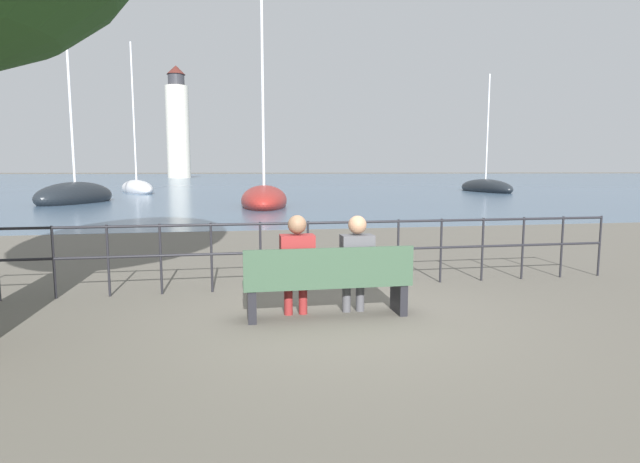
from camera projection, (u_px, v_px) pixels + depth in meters
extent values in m
plane|color=#605B51|center=(327.00, 316.00, 6.28)|extent=(1000.00, 1000.00, 0.00)
cube|color=#47607A|center=(233.00, 176.00, 161.86)|extent=(600.00, 300.00, 0.01)
cube|color=#334C38|center=(327.00, 283.00, 6.22)|extent=(2.08, 0.45, 0.05)
cube|color=#334C38|center=(330.00, 266.00, 5.99)|extent=(2.08, 0.04, 0.45)
cube|color=black|center=(252.00, 304.00, 6.08)|extent=(0.10, 0.41, 0.40)
cube|color=black|center=(399.00, 297.00, 6.42)|extent=(0.10, 0.41, 0.40)
cylinder|color=maroon|center=(288.00, 297.00, 6.32)|extent=(0.11, 0.11, 0.45)
cylinder|color=maroon|center=(303.00, 297.00, 6.35)|extent=(0.11, 0.11, 0.45)
cube|color=maroon|center=(296.00, 277.00, 6.21)|extent=(0.35, 0.26, 0.14)
cube|color=maroon|center=(297.00, 259.00, 6.10)|extent=(0.42, 0.24, 0.59)
sphere|color=#846047|center=(297.00, 225.00, 6.05)|extent=(0.23, 0.23, 0.23)
cylinder|color=#4C4C51|center=(346.00, 295.00, 6.45)|extent=(0.11, 0.11, 0.45)
cylinder|color=#4C4C51|center=(360.00, 294.00, 6.48)|extent=(0.11, 0.11, 0.45)
cube|color=#4C4C51|center=(355.00, 275.00, 6.35)|extent=(0.34, 0.26, 0.14)
cube|color=#4C4C51|center=(357.00, 258.00, 6.23)|extent=(0.40, 0.24, 0.58)
sphere|color=#A87A5B|center=(357.00, 225.00, 6.18)|extent=(0.23, 0.23, 0.23)
cylinder|color=black|center=(54.00, 262.00, 7.08)|extent=(0.04, 0.04, 1.05)
cylinder|color=black|center=(108.00, 261.00, 7.21)|extent=(0.04, 0.04, 1.05)
cylinder|color=black|center=(161.00, 259.00, 7.34)|extent=(0.04, 0.04, 1.05)
cylinder|color=black|center=(212.00, 258.00, 7.47)|extent=(0.04, 0.04, 1.05)
cylinder|color=black|center=(261.00, 256.00, 7.60)|extent=(0.04, 0.04, 1.05)
cylinder|color=black|center=(308.00, 255.00, 7.73)|extent=(0.04, 0.04, 1.05)
cylinder|color=black|center=(354.00, 253.00, 7.86)|extent=(0.04, 0.04, 1.05)
cylinder|color=black|center=(398.00, 252.00, 7.99)|extent=(0.04, 0.04, 1.05)
cylinder|color=black|center=(441.00, 251.00, 8.12)|extent=(0.04, 0.04, 1.05)
cylinder|color=black|center=(482.00, 249.00, 8.25)|extent=(0.04, 0.04, 1.05)
cylinder|color=black|center=(523.00, 248.00, 8.37)|extent=(0.04, 0.04, 1.05)
cylinder|color=black|center=(562.00, 247.00, 8.50)|extent=(0.04, 0.04, 1.05)
cylinder|color=black|center=(600.00, 246.00, 8.63)|extent=(0.04, 0.04, 1.05)
cylinder|color=black|center=(308.00, 223.00, 7.67)|extent=(10.24, 0.04, 0.04)
cylinder|color=black|center=(308.00, 251.00, 7.72)|extent=(10.24, 0.04, 0.04)
ellipsoid|color=black|center=(485.00, 188.00, 43.89)|extent=(2.80, 9.11, 1.56)
cylinder|color=silver|center=(488.00, 129.00, 43.27)|extent=(0.14, 0.14, 9.30)
ellipsoid|color=silver|center=(137.00, 189.00, 41.87)|extent=(4.78, 8.29, 1.52)
cylinder|color=silver|center=(134.00, 114.00, 41.12)|extent=(0.14, 0.14, 11.47)
ellipsoid|color=maroon|center=(264.00, 200.00, 26.25)|extent=(2.99, 8.34, 1.52)
cylinder|color=silver|center=(262.00, 74.00, 25.47)|extent=(0.14, 0.14, 12.00)
ellipsoid|color=black|center=(76.00, 197.00, 28.53)|extent=(4.22, 7.07, 1.71)
cylinder|color=silver|center=(70.00, 92.00, 27.82)|extent=(0.14, 0.14, 10.71)
cylinder|color=beige|center=(178.00, 133.00, 125.10)|extent=(5.69, 5.69, 22.74)
cylinder|color=#2D2D33|center=(176.00, 80.00, 123.55)|extent=(3.98, 3.98, 2.77)
cone|color=#4C1E19|center=(176.00, 70.00, 123.25)|extent=(4.55, 4.55, 2.22)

